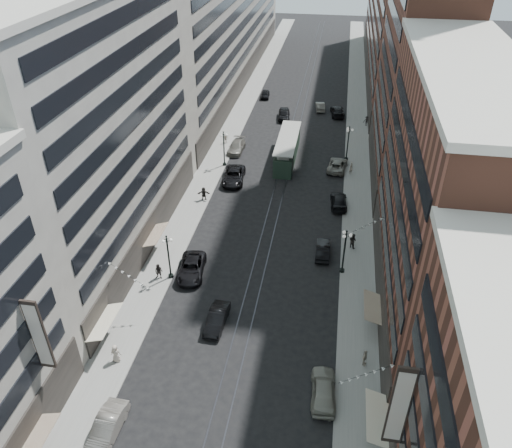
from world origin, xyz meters
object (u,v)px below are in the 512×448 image
Objects in this scene: lamppost_sw_mid at (224,147)px; pedestrian_5 at (204,194)px; car_8 at (236,147)px; lamppost_se_mid at (348,142)px; car_9 at (265,94)px; car_5 at (217,319)px; car_4 at (323,390)px; lamppost_sw_far at (168,255)px; pedestrian_7 at (353,241)px; car_extra_0 at (339,201)px; pedestrian_1 at (116,353)px; pedestrian_4 at (365,358)px; pedestrian_6 at (226,138)px; car_1 at (107,428)px; car_13 at (284,114)px; pedestrian_8 at (351,168)px; car_7 at (234,176)px; car_2 at (191,268)px; car_10 at (323,250)px; car_12 at (337,111)px; car_14 at (320,106)px; streetcar at (287,149)px; pedestrian_2 at (159,272)px; lamppost_se_far at (344,250)px; car_11 at (337,165)px; pedestrian_9 at (367,121)px.

pedestrian_5 is (-0.54, -10.46, -2.03)m from lamppost_sw_mid.
car_8 is (0.80, 5.31, -2.30)m from lamppost_sw_mid.
car_9 is (-16.80, 25.99, -2.40)m from lamppost_se_mid.
car_4 is at bearing -29.79° from car_5.
pedestrian_7 is at bearing 24.23° from lamppost_sw_far.
car_8 is 21.98m from car_extra_0.
lamppost_sw_mid reaches higher than pedestrian_1.
pedestrian_4 is 1.07× the size of pedestrian_6.
lamppost_sw_mid is 3.21× the size of pedestrian_4.
car_1 is 0.96× the size of car_13.
pedestrian_7 is at bearing 46.93° from pedestrian_8.
car_5 is 14.31m from pedestrian_4.
car_7 is (-16.00, -9.54, -2.22)m from lamppost_se_mid.
car_10 is (14.06, 5.86, -0.07)m from car_2.
pedestrian_1 is at bearing 66.65° from car_12.
car_extra_0 reaches higher than car_14.
car_13 reaches higher than car_1.
car_12 reaches higher than car_5.
car_9 is 12.60m from car_14.
car_13 is at bearing -34.56° from pedestrian_7.
streetcar is at bearing -63.13° from pedestrian_8.
pedestrian_1 is at bearing -88.60° from pedestrian_2.
pedestrian_8 reaches higher than car_5.
car_13 is (-11.66, 43.38, -2.21)m from lamppost_se_far.
lamppost_se_mid is at bearing 25.92° from car_7.
pedestrian_6 reaches higher than car_11.
car_14 is 2.48× the size of pedestrian_5.
pedestrian_7 reaches higher than car_10.
car_7 is at bearing 53.15° from pedestrian_5.
car_10 is 11.34m from car_extra_0.
pedestrian_5 reaches higher than pedestrian_4.
car_8 is (-0.10, 51.31, -0.03)m from car_1.
car_7 is 1.39× the size of car_14.
pedestrian_2 is at bearing -105.28° from car_13.
car_13 is at bearing 177.74° from pedestrian_9.
lamppost_sw_far reaches higher than car_extra_0.
pedestrian_9 reaches higher than car_extra_0.
car_7 is at bearing 82.11° from car_2.
pedestrian_4 is (3.40, 3.88, 0.14)m from car_4.
pedestrian_7 is at bearing -50.29° from car_8.
pedestrian_1 is 0.34× the size of car_8.
car_extra_0 is (17.60, 18.14, -2.34)m from lamppost_sw_far.
lamppost_se_far is 44.98m from car_13.
lamppost_sw_far is at bearing 22.72° from car_10.
lamppost_se_far reaches higher than car_4.
lamppost_sw_far reaches higher than car_8.
pedestrian_2 is 18.77m from car_10.
pedestrian_1 is 44.40m from car_8.
car_7 reaches higher than car_5.
car_8 is 24.15m from car_12.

